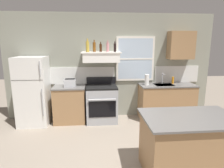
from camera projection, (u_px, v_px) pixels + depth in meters
The scene contains 18 objects.
ground_plane at pixel (122, 164), 3.19m from camera, with size 16.00×16.00×0.00m, color gray.
back_wall at pixel (112, 66), 5.07m from camera, with size 5.40×0.11×2.70m.
refrigerator at pixel (33, 91), 4.64m from camera, with size 0.70×0.72×1.65m.
counter_left_of_stove at pixel (70, 104), 4.85m from camera, with size 0.79×0.63×0.91m.
toaster at pixel (70, 83), 4.71m from camera, with size 0.30×0.20×0.19m.
stove_range at pixel (102, 103), 4.88m from camera, with size 0.76×0.69×1.09m.
range_hood_shelf at pixel (101, 57), 4.73m from camera, with size 0.96×0.52×0.24m.
bottle_champagne_gold_foil at pixel (88, 46), 4.61m from camera, with size 0.08×0.08×0.32m.
bottle_amber_wine at pixel (94, 47), 4.66m from camera, with size 0.07×0.07×0.29m.
bottle_brown_stout at pixel (101, 48), 4.71m from camera, with size 0.06×0.06×0.24m.
bottle_rose_pink at pixel (108, 47), 4.70m from camera, with size 0.07×0.07×0.27m.
bottle_balsamic_dark at pixel (115, 48), 4.68m from camera, with size 0.06×0.06×0.25m.
counter_right_with_sink at pixel (166, 101), 5.07m from camera, with size 1.43×0.63×0.91m.
sink_faucet at pixel (163, 77), 5.02m from camera, with size 0.03×0.17×0.28m.
paper_towel_roll at pixel (147, 80), 4.90m from camera, with size 0.11×0.11×0.27m, color white.
dish_soap_bottle at pixel (173, 80), 5.07m from camera, with size 0.06×0.06×0.18m, color orange.
kitchen_island at pixel (188, 145), 2.90m from camera, with size 1.40×0.90×0.91m.
upper_cabinet_right at pixel (181, 45), 4.93m from camera, with size 0.64×0.32×0.70m.
Camera 1 is at (-0.41, -2.81, 1.97)m, focal length 30.93 mm.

